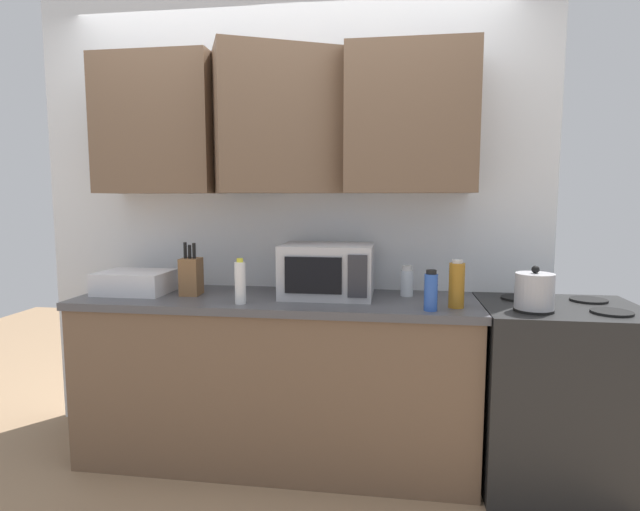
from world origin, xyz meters
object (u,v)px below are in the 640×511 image
dish_rack (135,282)px  bottle_blue_cleaner (431,291)px  bottle_amber_vinegar (457,285)px  stove_range (557,394)px  microwave (327,270)px  kettle (534,291)px  bottle_white_jar (240,282)px  bottle_clear_tall (407,282)px  knife_block (191,276)px

dish_rack → bottle_blue_cleaner: size_ratio=1.97×
bottle_blue_cleaner → bottle_amber_vinegar: bearing=33.8°
stove_range → microwave: 1.31m
kettle → microwave: (-1.00, 0.21, 0.04)m
microwave → bottle_white_jar: microwave is taller
microwave → stove_range: bearing=-3.7°
bottle_clear_tall → kettle: bearing=-26.6°
bottle_white_jar → bottle_blue_cleaner: bearing=-1.2°
microwave → bottle_white_jar: 0.48m
bottle_blue_cleaner → bottle_clear_tall: bearing=106.4°
stove_range → bottle_white_jar: (-1.57, -0.18, 0.56)m
bottle_blue_cleaner → kettle: bearing=6.8°
dish_rack → knife_block: (0.33, -0.01, 0.04)m
knife_block → bottle_amber_vinegar: bearing=-5.1°
dish_rack → bottle_clear_tall: bottle_clear_tall is taller
knife_block → bottle_clear_tall: bearing=6.8°
kettle → knife_block: (-1.73, 0.15, 0.01)m
bottle_blue_cleaner → bottle_white_jar: 0.93m
stove_range → bottle_clear_tall: bearing=168.8°
stove_range → kettle: bearing=-140.5°
bottle_white_jar → stove_range: bearing=6.4°
stove_range → knife_block: size_ratio=3.17×
dish_rack → bottle_amber_vinegar: size_ratio=1.64×
dish_rack → bottle_amber_vinegar: 1.72m
microwave → bottle_white_jar: size_ratio=2.11×
kettle → knife_block: bearing=175.0°
stove_range → dish_rack: size_ratio=2.40×
bottle_amber_vinegar → bottle_blue_cleaner: size_ratio=1.21×
stove_range → bottle_amber_vinegar: bearing=-167.8°
bottle_amber_vinegar → knife_block: bearing=174.9°
knife_block → bottle_amber_vinegar: knife_block is taller
kettle → dish_rack: bearing=175.6°
dish_rack → microwave: bearing=2.9°
bottle_clear_tall → bottle_white_jar: bearing=-158.5°
bottle_amber_vinegar → bottle_white_jar: (-1.05, -0.06, -0.00)m
microwave → bottle_blue_cleaner: size_ratio=2.49×
dish_rack → bottle_amber_vinegar: bottle_amber_vinegar is taller
knife_block → bottle_clear_tall: 1.17m
dish_rack → bottle_clear_tall: (1.49, 0.13, 0.02)m
knife_block → bottle_white_jar: knife_block is taller
bottle_clear_tall → microwave: bearing=-170.1°
dish_rack → bottle_amber_vinegar: (1.72, -0.13, 0.05)m
bottle_blue_cleaner → bottle_clear_tall: size_ratio=1.17×
bottle_amber_vinegar → microwave: bearing=163.9°
kettle → bottle_clear_tall: (-0.58, 0.29, -0.02)m
bottle_blue_cleaner → bottle_white_jar: size_ratio=0.85×
kettle → bottle_clear_tall: bearing=153.4°
kettle → bottle_blue_cleaner: bearing=-173.2°
kettle → bottle_blue_cleaner: kettle is taller
bottle_blue_cleaner → stove_range: bearing=17.0°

